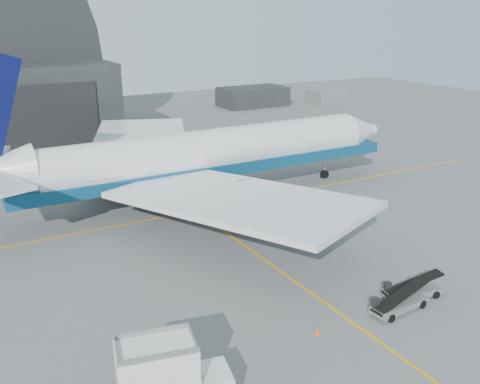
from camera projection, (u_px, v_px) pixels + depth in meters
ground at (317, 297)px, 37.61m from camera, size 200.00×200.00×0.00m
taxi_lines at (231, 235)px, 48.03m from camera, size 80.00×42.12×0.02m
distant_bldg_a at (253, 106)px, 114.73m from camera, size 14.00×8.00×4.00m
distant_bldg_b at (327, 102)px, 119.43m from camera, size 8.00×6.00×2.80m
airliner at (196, 157)px, 55.22m from camera, size 49.82×48.31×17.48m
catering_truck at (168, 379)px, 26.13m from camera, size 6.14×3.30×4.00m
pushback_tug at (313, 217)px, 50.47m from camera, size 4.68×3.59×1.92m
belt_loader_a at (411, 290)px, 37.51m from camera, size 4.52×2.28×1.69m
belt_loader_b at (399, 303)px, 35.78m from camera, size 4.65×1.89×1.75m
traffic_cone at (318, 331)px, 33.26m from camera, size 0.34×0.34×0.49m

